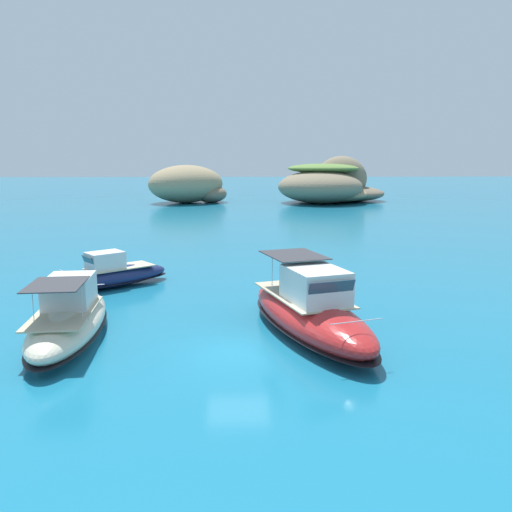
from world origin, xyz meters
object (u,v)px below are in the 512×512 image
object	(u,v)px
motorboat_cream	(69,319)
motorboat_navy	(111,275)
islet_large	(330,187)
islet_small	(190,185)
motorboat_red	(310,312)

from	to	relation	value
motorboat_cream	motorboat_navy	xyz separation A→B (m)	(-0.39, 9.33, -0.17)
islet_large	motorboat_cream	size ratio (longest dim) A/B	2.48
islet_small	motorboat_navy	bearing A→B (deg)	-89.65
islet_large	islet_small	size ratio (longest dim) A/B	1.29
islet_large	motorboat_navy	distance (m)	66.17
islet_small	motorboat_cream	size ratio (longest dim) A/B	1.92
islet_large	motorboat_navy	size ratio (longest dim) A/B	3.19
islet_small	motorboat_cream	distance (m)	70.35
motorboat_cream	motorboat_red	xyz separation A→B (m)	(10.32, 0.20, 0.14)
islet_large	islet_small	distance (m)	24.61
islet_small	motorboat_cream	bearing A→B (deg)	-89.38
islet_small	motorboat_navy	distance (m)	61.03
islet_small	motorboat_red	xyz separation A→B (m)	(11.07, -70.12, -1.96)
islet_small	motorboat_red	size ratio (longest dim) A/B	1.62
islet_small	motorboat_navy	xyz separation A→B (m)	(0.37, -60.98, -2.27)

